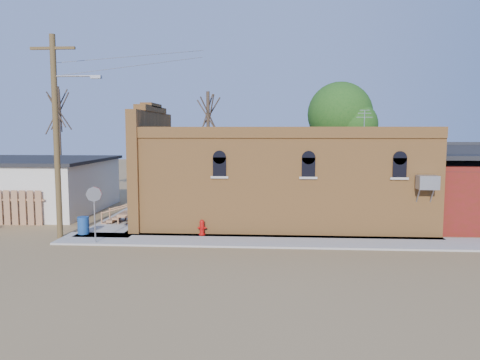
# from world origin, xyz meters

# --- Properties ---
(ground) EXTENTS (120.00, 120.00, 0.00)m
(ground) POSITION_xyz_m (0.00, 0.00, 0.00)
(ground) COLOR brown
(ground) RESTS_ON ground
(sidewalk_south) EXTENTS (19.00, 2.20, 0.08)m
(sidewalk_south) POSITION_xyz_m (1.50, 0.90, 0.04)
(sidewalk_south) COLOR #9E9991
(sidewalk_south) RESTS_ON ground
(sidewalk_west) EXTENTS (2.60, 10.00, 0.08)m
(sidewalk_west) POSITION_xyz_m (-6.30, 6.00, 0.04)
(sidewalk_west) COLOR #9E9991
(sidewalk_west) RESTS_ON ground
(brick_bar) EXTENTS (16.40, 7.97, 6.30)m
(brick_bar) POSITION_xyz_m (1.64, 5.49, 2.34)
(brick_bar) COLOR #C37C3B
(brick_bar) RESTS_ON ground
(red_shed) EXTENTS (5.40, 6.40, 4.30)m
(red_shed) POSITION_xyz_m (11.50, 5.50, 2.27)
(red_shed) COLOR #5E1E10
(red_shed) RESTS_ON ground
(utility_pole) EXTENTS (3.12, 0.26, 9.00)m
(utility_pole) POSITION_xyz_m (-8.14, 1.20, 4.77)
(utility_pole) COLOR #513C20
(utility_pole) RESTS_ON ground
(tree_bare_near) EXTENTS (2.80, 2.80, 7.65)m
(tree_bare_near) POSITION_xyz_m (-3.00, 13.00, 5.96)
(tree_bare_near) COLOR #4F382D
(tree_bare_near) RESTS_ON ground
(tree_bare_far) EXTENTS (2.80, 2.80, 8.16)m
(tree_bare_far) POSITION_xyz_m (-14.00, 14.00, 6.36)
(tree_bare_far) COLOR #4F382D
(tree_bare_far) RESTS_ON ground
(tree_leafy) EXTENTS (4.40, 4.40, 8.15)m
(tree_leafy) POSITION_xyz_m (6.00, 13.50, 5.93)
(tree_leafy) COLOR #4F382D
(tree_leafy) RESTS_ON ground
(fire_hydrant) EXTENTS (0.41, 0.41, 0.71)m
(fire_hydrant) POSITION_xyz_m (-1.80, 1.80, 0.43)
(fire_hydrant) COLOR #AB0C09
(fire_hydrant) RESTS_ON sidewalk_south
(stop_sign) EXTENTS (0.60, 0.35, 2.40)m
(stop_sign) POSITION_xyz_m (-6.13, 0.07, 1.92)
(stop_sign) COLOR gray
(stop_sign) RESTS_ON sidewalk_south
(trash_barrel) EXTENTS (0.57, 0.57, 0.80)m
(trash_barrel) POSITION_xyz_m (-7.30, 1.66, 0.48)
(trash_barrel) COLOR navy
(trash_barrel) RESTS_ON sidewalk_west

